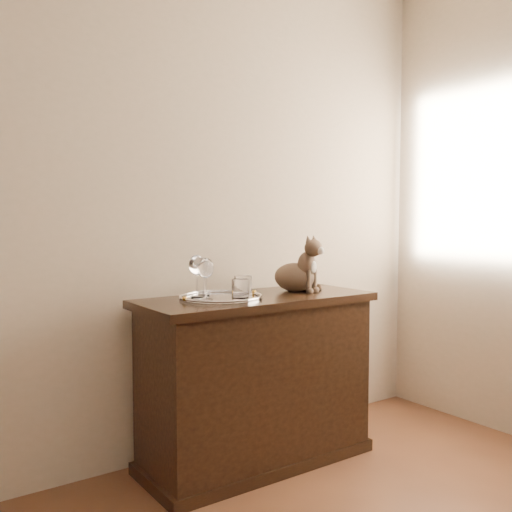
{
  "coord_description": "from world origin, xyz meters",
  "views": [
    {
      "loc": [
        -1.02,
        -0.37,
        1.25
      ],
      "look_at": [
        0.6,
        1.95,
        1.05
      ],
      "focal_mm": 40.0,
      "sensor_mm": 36.0,
      "label": 1
    }
  ],
  "objects_px": {
    "wine_glass_c": "(206,279)",
    "tumbler_a": "(240,289)",
    "tray": "(221,298)",
    "wine_glass_b": "(204,277)",
    "cat": "(295,263)",
    "wine_glass_a": "(197,276)",
    "tumbler_c": "(243,286)",
    "sideboard": "(256,380)"
  },
  "relations": [
    {
      "from": "tumbler_c",
      "to": "sideboard",
      "type": "bearing_deg",
      "value": -2.0
    },
    {
      "from": "tumbler_a",
      "to": "wine_glass_c",
      "type": "bearing_deg",
      "value": 167.64
    },
    {
      "from": "tray",
      "to": "wine_glass_a",
      "type": "relative_size",
      "value": 1.96
    },
    {
      "from": "tray",
      "to": "wine_glass_b",
      "type": "bearing_deg",
      "value": 109.93
    },
    {
      "from": "sideboard",
      "to": "wine_glass_c",
      "type": "xyz_separation_m",
      "value": [
        -0.3,
        -0.02,
        0.53
      ]
    },
    {
      "from": "wine_glass_a",
      "to": "cat",
      "type": "height_order",
      "value": "cat"
    },
    {
      "from": "tray",
      "to": "wine_glass_b",
      "type": "distance_m",
      "value": 0.14
    },
    {
      "from": "cat",
      "to": "tumbler_a",
      "type": "bearing_deg",
      "value": 176.56
    },
    {
      "from": "tray",
      "to": "wine_glass_a",
      "type": "bearing_deg",
      "value": 144.18
    },
    {
      "from": "wine_glass_c",
      "to": "tumbler_a",
      "type": "xyz_separation_m",
      "value": [
        0.17,
        -0.04,
        -0.05
      ]
    },
    {
      "from": "tray",
      "to": "tumbler_c",
      "type": "height_order",
      "value": "tumbler_c"
    },
    {
      "from": "sideboard",
      "to": "tumbler_c",
      "type": "bearing_deg",
      "value": 178.0
    },
    {
      "from": "tumbler_a",
      "to": "wine_glass_b",
      "type": "bearing_deg",
      "value": 120.07
    },
    {
      "from": "sideboard",
      "to": "tumbler_a",
      "type": "xyz_separation_m",
      "value": [
        -0.13,
        -0.06,
        0.48
      ]
    },
    {
      "from": "wine_glass_b",
      "to": "tumbler_a",
      "type": "bearing_deg",
      "value": -59.93
    },
    {
      "from": "wine_glass_b",
      "to": "tumbler_a",
      "type": "relative_size",
      "value": 2.03
    },
    {
      "from": "wine_glass_c",
      "to": "sideboard",
      "type": "bearing_deg",
      "value": 3.65
    },
    {
      "from": "wine_glass_b",
      "to": "cat",
      "type": "height_order",
      "value": "cat"
    },
    {
      "from": "wine_glass_a",
      "to": "tumbler_a",
      "type": "bearing_deg",
      "value": -41.75
    },
    {
      "from": "tumbler_a",
      "to": "tray",
      "type": "bearing_deg",
      "value": 131.22
    },
    {
      "from": "tumbler_a",
      "to": "tumbler_c",
      "type": "distance_m",
      "value": 0.08
    },
    {
      "from": "wine_glass_b",
      "to": "cat",
      "type": "distance_m",
      "value": 0.52
    },
    {
      "from": "sideboard",
      "to": "wine_glass_a",
      "type": "bearing_deg",
      "value": 163.81
    },
    {
      "from": "tray",
      "to": "cat",
      "type": "height_order",
      "value": "cat"
    },
    {
      "from": "wine_glass_a",
      "to": "tumbler_c",
      "type": "height_order",
      "value": "wine_glass_a"
    },
    {
      "from": "tray",
      "to": "wine_glass_c",
      "type": "relative_size",
      "value": 2.03
    },
    {
      "from": "tray",
      "to": "tumbler_c",
      "type": "xyz_separation_m",
      "value": [
        0.12,
        -0.01,
        0.05
      ]
    },
    {
      "from": "tumbler_a",
      "to": "wine_glass_a",
      "type": "bearing_deg",
      "value": 138.25
    },
    {
      "from": "wine_glass_c",
      "to": "tumbler_a",
      "type": "height_order",
      "value": "wine_glass_c"
    },
    {
      "from": "wine_glass_c",
      "to": "tray",
      "type": "bearing_deg",
      "value": 19.57
    },
    {
      "from": "tumbler_c",
      "to": "cat",
      "type": "relative_size",
      "value": 0.33
    },
    {
      "from": "sideboard",
      "to": "wine_glass_c",
      "type": "bearing_deg",
      "value": -176.35
    },
    {
      "from": "wine_glass_c",
      "to": "cat",
      "type": "bearing_deg",
      "value": 5.86
    },
    {
      "from": "wine_glass_a",
      "to": "tray",
      "type": "bearing_deg",
      "value": -35.82
    },
    {
      "from": "tray",
      "to": "wine_glass_a",
      "type": "distance_m",
      "value": 0.16
    },
    {
      "from": "tumbler_c",
      "to": "wine_glass_b",
      "type": "bearing_deg",
      "value": 143.63
    },
    {
      "from": "sideboard",
      "to": "tumbler_a",
      "type": "bearing_deg",
      "value": -157.41
    },
    {
      "from": "tray",
      "to": "wine_glass_a",
      "type": "xyz_separation_m",
      "value": [
        -0.09,
        0.07,
        0.11
      ]
    },
    {
      "from": "sideboard",
      "to": "wine_glass_c",
      "type": "distance_m",
      "value": 0.61
    },
    {
      "from": "wine_glass_b",
      "to": "tray",
      "type": "bearing_deg",
      "value": -70.07
    },
    {
      "from": "tray",
      "to": "wine_glass_c",
      "type": "bearing_deg",
      "value": -160.43
    },
    {
      "from": "tray",
      "to": "tumbler_c",
      "type": "bearing_deg",
      "value": -6.95
    }
  ]
}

